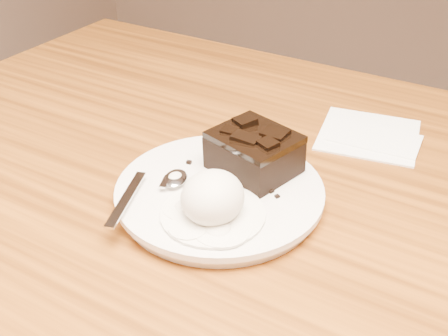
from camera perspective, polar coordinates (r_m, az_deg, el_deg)
The scene contains 10 objects.
plate at distance 0.63m, azimuth -0.46°, elevation -2.72°, with size 0.24×0.24×0.02m, color silver.
brownie at distance 0.64m, azimuth 3.16°, elevation 1.42°, with size 0.09×0.08×0.04m, color black.
ice_cream_scoop at distance 0.57m, azimuth -1.20°, elevation -3.08°, with size 0.07×0.07×0.06m, color silver.
melt_puddle at distance 0.58m, azimuth -1.17°, elevation -4.85°, with size 0.11×0.11×0.00m, color white.
spoon at distance 0.63m, azimuth -5.11°, elevation -1.22°, with size 0.03×0.16×0.01m, color silver, non-canonical shape.
napkin at distance 0.79m, azimuth 14.89°, elevation 3.44°, with size 0.13×0.13×0.01m, color white.
crumb_a at distance 0.67m, azimuth -3.69°, elevation 0.59°, with size 0.01×0.01×0.00m, color black.
crumb_b at distance 0.61m, azimuth 5.58°, elevation -2.97°, with size 0.01×0.01×0.00m, color black.
crumb_c at distance 0.62m, azimuth 4.98°, elevation -2.43°, with size 0.01×0.00×0.00m, color black.
crumb_d at distance 0.65m, azimuth -4.75°, elevation -0.44°, with size 0.01×0.01×0.00m, color black.
Camera 1 is at (0.23, -0.49, 1.13)m, focal length 43.72 mm.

